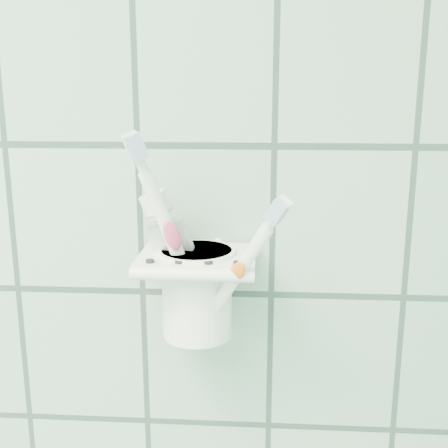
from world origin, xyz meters
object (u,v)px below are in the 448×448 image
Objects in this scene: toothbrush_pink at (206,226)px; toothbrush_orange at (201,239)px; holder_bracket at (198,261)px; toothbrush_blue at (196,217)px; cup at (197,289)px; toothpaste_tube at (202,245)px.

toothbrush_orange is (-0.00, -0.01, -0.01)m from toothbrush_pink.
toothbrush_blue reaches higher than holder_bracket.
toothbrush_pink reaches higher than cup.
toothbrush_pink is 1.17× the size of toothbrush_orange.
cup is 0.51× the size of toothbrush_orange.
cup is 0.43× the size of toothbrush_pink.
toothbrush_pink is at bearing 12.69° from holder_bracket.
toothbrush_blue is 1.36× the size of toothpaste_tube.
cup is (-0.00, 0.00, -0.03)m from holder_bracket.
holder_bracket is 0.03m from toothbrush_orange.
cup is 0.06m from toothbrush_orange.
toothbrush_pink is 0.03m from toothpaste_tube.
toothbrush_orange is 0.02m from toothpaste_tube.
cup is at bearing -56.85° from toothbrush_blue.
holder_bracket is at bearing 161.68° from toothbrush_pink.
toothbrush_orange is (0.00, -0.00, 0.02)m from holder_bracket.
toothbrush_blue is at bearing 98.89° from holder_bracket.
toothbrush_pink is at bearing -26.91° from toothbrush_blue.
toothbrush_orange is at bearing -86.12° from toothpaste_tube.
toothbrush_blue is at bearing 96.16° from cup.
toothbrush_orange is at bearing -161.36° from toothbrush_pink.
toothbrush_orange reaches higher than holder_bracket.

